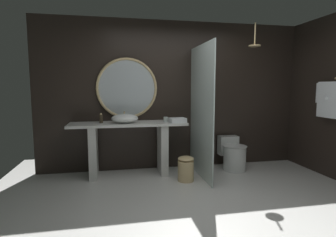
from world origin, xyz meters
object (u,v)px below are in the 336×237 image
soap_dispenser (101,119)px  round_wall_mirror (127,88)px  folded_hand_towel (178,120)px  waste_bin (186,168)px  rain_shower_head (255,43)px  tumbler_cup (166,119)px  vessel_sink (125,118)px  hanging_bathrobe (330,98)px  toilet (233,154)px

soap_dispenser → round_wall_mirror: 0.68m
round_wall_mirror → folded_hand_towel: 1.03m
waste_bin → folded_hand_towel: 0.78m
soap_dispenser → rain_shower_head: 2.80m
rain_shower_head → folded_hand_towel: bearing=177.9°
tumbler_cup → round_wall_mirror: 0.85m
vessel_sink → hanging_bathrobe: bearing=-13.7°
folded_hand_towel → toilet: bearing=6.8°
tumbler_cup → folded_hand_towel: size_ratio=0.33×
folded_hand_towel → vessel_sink: bearing=170.4°
vessel_sink → round_wall_mirror: (0.06, 0.28, 0.48)m
rain_shower_head → folded_hand_towel: rain_shower_head is taller
folded_hand_towel → tumbler_cup: bearing=139.9°
toilet → folded_hand_towel: bearing=-173.2°
hanging_bathrobe → tumbler_cup: bearing=162.8°
soap_dispenser → tumbler_cup: bearing=-4.0°
hanging_bathrobe → folded_hand_towel: hanging_bathrobe is taller
round_wall_mirror → toilet: 2.19m
toilet → soap_dispenser: bearing=177.7°
rain_shower_head → folded_hand_towel: (-1.29, 0.05, -1.25)m
hanging_bathrobe → vessel_sink: bearing=166.3°
waste_bin → round_wall_mirror: bearing=139.6°
soap_dispenser → vessel_sink: bearing=-10.8°
rain_shower_head → toilet: rain_shower_head is taller
toilet → folded_hand_towel: (-1.04, -0.12, 0.65)m
tumbler_cup → soap_dispenser: 1.05m
hanging_bathrobe → toilet: 1.77m
hanging_bathrobe → folded_hand_towel: size_ratio=2.42×
rain_shower_head → soap_dispenser: bearing=174.0°
vessel_sink → rain_shower_head: bearing=-5.1°
rain_shower_head → hanging_bathrobe: 1.46m
vessel_sink → waste_bin: size_ratio=1.11×
round_wall_mirror → hanging_bathrobe: 3.25m
tumbler_cup → waste_bin: tumbler_cup is taller
soap_dispenser → hanging_bathrobe: hanging_bathrobe is taller
tumbler_cup → folded_hand_towel: tumbler_cup is taller
toilet → waste_bin: (-0.98, -0.42, -0.07)m
tumbler_cup → folded_hand_towel: (0.17, -0.14, -0.00)m
round_wall_mirror → toilet: round_wall_mirror is taller
vessel_sink → tumbler_cup: 0.68m
tumbler_cup → waste_bin: bearing=-62.1°
soap_dispenser → folded_hand_towel: soap_dispenser is taller
toilet → round_wall_mirror: bearing=170.6°
toilet → rain_shower_head: bearing=-34.8°
hanging_bathrobe → folded_hand_towel: 2.40m
vessel_sink → waste_bin: 1.26m
hanging_bathrobe → toilet: size_ratio=1.04×
round_wall_mirror → folded_hand_towel: (0.78, -0.43, -0.52)m
hanging_bathrobe → waste_bin: size_ratio=1.61×
round_wall_mirror → vessel_sink: bearing=-101.6°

